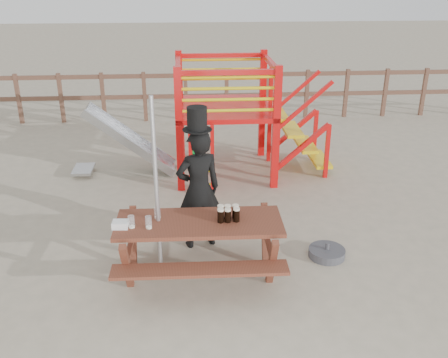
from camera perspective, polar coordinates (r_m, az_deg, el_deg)
ground at (r=6.18m, az=0.64°, el=-11.80°), size 60.00×60.00×0.00m
back_fence at (r=12.38m, az=-2.05°, el=10.10°), size 15.09×0.09×1.20m
playground_fort at (r=8.99m, az=-0.42°, el=7.26°), size 4.71×1.84×2.10m
picnic_table at (r=6.06m, az=-2.81°, el=-7.19°), size 2.00×1.40×0.76m
man_with_hat at (r=6.57m, az=-2.93°, el=-0.85°), size 0.69×0.55×1.95m
metal_pole at (r=5.82m, az=-7.71°, el=-1.48°), size 0.05×0.05×2.27m
parasol_base at (r=6.79m, az=11.66°, el=-8.25°), size 0.48×0.48×0.20m
paper_bag at (r=5.89m, az=-11.77°, el=-5.10°), size 0.19×0.15×0.08m
stout_pints at (r=5.91m, az=0.47°, el=-3.95°), size 0.26×0.18×0.17m
empty_glasses at (r=5.88m, az=-8.91°, el=-4.57°), size 0.36×0.31×0.15m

